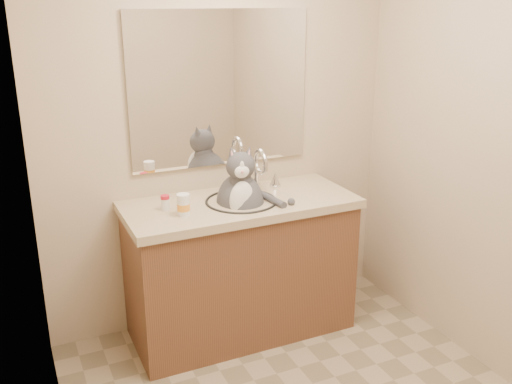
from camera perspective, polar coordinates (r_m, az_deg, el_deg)
room at (r=2.36m, az=7.55°, el=0.03°), size 2.22×2.52×2.42m
vanity at (r=3.44m, az=-1.54°, el=-7.24°), size 1.34×0.59×1.12m
mirror at (r=3.38m, az=-3.53°, el=10.21°), size 1.10×0.02×0.90m
shower_curtain at (r=2.19m, az=-18.42°, el=-7.09°), size 0.02×1.30×1.93m
cat at (r=3.25m, az=-1.54°, el=-0.76°), size 0.37×0.39×0.54m
pill_bottle_redcap at (r=3.16m, az=-9.07°, el=-1.06°), size 0.06×0.06×0.08m
pill_bottle_orange at (r=3.06m, az=-7.27°, el=-1.32°), size 0.09×0.09×0.12m
grey_canister at (r=3.17m, az=-7.29°, el=-1.12°), size 0.04×0.04×0.06m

